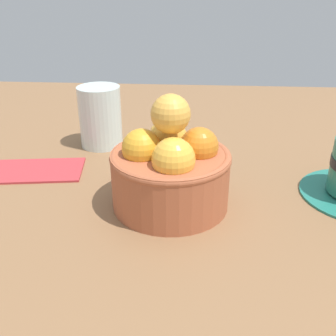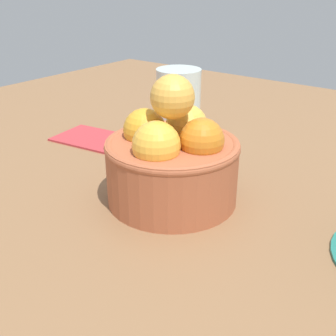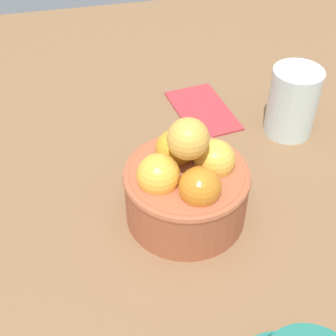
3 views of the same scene
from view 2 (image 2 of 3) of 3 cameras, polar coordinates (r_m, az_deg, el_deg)
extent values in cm
cube|color=brown|center=(47.07, 0.53, -6.73)|extent=(118.47, 117.12, 4.72)
cylinder|color=#AD5938|center=(44.36, 0.56, -0.45)|extent=(13.73, 13.73, 6.67)
torus|color=#AD5938|center=(43.19, 0.57, 3.08)|extent=(13.93, 13.93, 1.00)
sphere|color=gold|center=(44.30, -3.18, 5.19)|extent=(4.48, 4.48, 4.48)
sphere|color=#F6B13B|center=(40.11, -1.59, 3.07)|extent=(4.70, 4.70, 4.70)
sphere|color=orange|center=(41.47, 4.59, 3.75)|extent=(4.44, 4.44, 4.44)
sphere|color=#F2B743|center=(45.53, 2.50, 5.75)|extent=(4.54, 4.54, 4.54)
sphere|color=gold|center=(41.26, 0.22, 9.44)|extent=(4.40, 4.40, 4.40)
cylinder|color=silver|center=(64.24, 1.41, 9.01)|extent=(6.67, 6.67, 9.58)
cube|color=#B23338|center=(62.67, -9.47, 3.94)|extent=(13.43, 9.10, 0.60)
camera|label=1|loc=(0.23, -79.07, 11.78)|focal=42.35mm
camera|label=3|loc=(0.32, 88.58, 43.62)|focal=51.60mm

